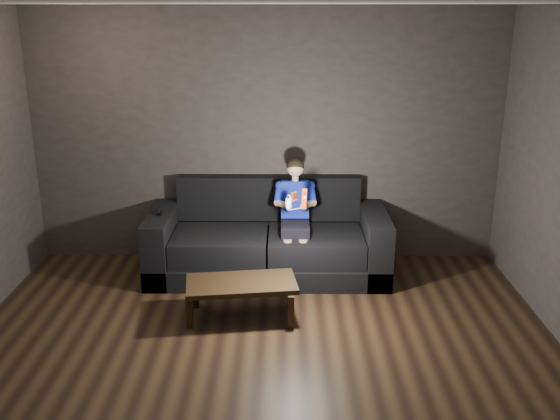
{
  "coord_description": "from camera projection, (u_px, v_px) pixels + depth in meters",
  "views": [
    {
      "loc": [
        0.19,
        -4.04,
        2.68
      ],
      "look_at": [
        0.15,
        1.55,
        0.85
      ],
      "focal_mm": 40.0,
      "sensor_mm": 36.0,
      "label": 1
    }
  ],
  "objects": [
    {
      "name": "sofa",
      "position": [
        268.0,
        243.0,
        6.54
      ],
      "size": [
        2.46,
        1.06,
        0.95
      ],
      "color": "black",
      "rests_on": "floor"
    },
    {
      "name": "wii_remote_black",
      "position": [
        159.0,
        212.0,
        6.35
      ],
      "size": [
        0.05,
        0.16,
        0.03
      ],
      "color": "black",
      "rests_on": "sofa"
    },
    {
      "name": "wii_remote_red",
      "position": [
        305.0,
        198.0,
        5.88
      ],
      "size": [
        0.06,
        0.08,
        0.2
      ],
      "color": "red",
      "rests_on": "child"
    },
    {
      "name": "floor",
      "position": [
        259.0,
        382.0,
        4.68
      ],
      "size": [
        5.0,
        5.0,
        0.0
      ],
      "primitive_type": "plane",
      "color": "black",
      "rests_on": "ground"
    },
    {
      "name": "nunchuk_white",
      "position": [
        288.0,
        202.0,
        5.9
      ],
      "size": [
        0.08,
        0.1,
        0.16
      ],
      "color": "white",
      "rests_on": "child"
    },
    {
      "name": "ceiling",
      "position": [
        254.0,
        3.0,
        3.84
      ],
      "size": [
        5.0,
        5.0,
        0.02
      ],
      "primitive_type": "cube",
      "color": "silver",
      "rests_on": "back_wall"
    },
    {
      "name": "child",
      "position": [
        295.0,
        206.0,
        6.33
      ],
      "size": [
        0.43,
        0.53,
        1.05
      ],
      "color": "black",
      "rests_on": "sofa"
    },
    {
      "name": "back_wall",
      "position": [
        267.0,
        138.0,
        6.63
      ],
      "size": [
        5.0,
        0.04,
        2.7
      ],
      "primitive_type": "cube",
      "color": "#342E2D",
      "rests_on": "ground"
    },
    {
      "name": "coffee_table",
      "position": [
        241.0,
        286.0,
        5.55
      ],
      "size": [
        1.03,
        0.61,
        0.35
      ],
      "color": "black",
      "rests_on": "floor"
    }
  ]
}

